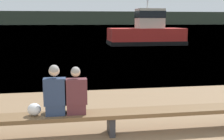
# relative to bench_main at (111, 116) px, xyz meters

# --- Properties ---
(water_surface) EXTENTS (240.00, 240.00, 0.00)m
(water_surface) POSITION_rel_bench_main_xyz_m (0.09, 123.82, -0.40)
(water_surface) COLOR #5684A3
(water_surface) RESTS_ON ground
(far_shoreline) EXTENTS (600.00, 12.00, 7.55)m
(far_shoreline) POSITION_rel_bench_main_xyz_m (0.09, 161.67, 3.38)
(far_shoreline) COLOR #384233
(far_shoreline) RESTS_ON ground
(bench_main) EXTENTS (6.58, 0.52, 0.48)m
(bench_main) POSITION_rel_bench_main_xyz_m (0.00, 0.00, 0.00)
(bench_main) COLOR brown
(bench_main) RESTS_ON ground
(person_left) EXTENTS (0.44, 0.38, 1.03)m
(person_left) POSITION_rel_bench_main_xyz_m (-1.13, 0.00, 0.53)
(person_left) COLOR navy
(person_left) RESTS_ON bench_main
(person_right) EXTENTS (0.44, 0.37, 0.98)m
(person_right) POSITION_rel_bench_main_xyz_m (-0.71, 0.01, 0.49)
(person_right) COLOR #56282D
(person_right) RESTS_ON bench_main
(shopping_bag) EXTENTS (0.27, 0.24, 0.25)m
(shopping_bag) POSITION_rel_bench_main_xyz_m (-1.55, 0.02, 0.21)
(shopping_bag) COLOR white
(shopping_bag) RESTS_ON bench_main
(tugboat_red) EXTENTS (7.46, 3.48, 6.22)m
(tugboat_red) POSITION_rel_bench_main_xyz_m (6.89, 21.63, 0.71)
(tugboat_red) COLOR red
(tugboat_red) RESTS_ON water_surface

